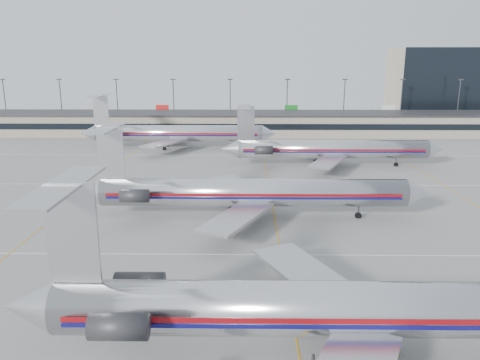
{
  "coord_description": "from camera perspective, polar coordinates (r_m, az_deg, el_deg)",
  "views": [
    {
      "loc": [
        -3.89,
        -37.71,
        20.59
      ],
      "look_at": [
        -4.74,
        25.56,
        4.5
      ],
      "focal_mm": 35.0,
      "sensor_mm": 36.0,
      "label": 1
    }
  ],
  "objects": [
    {
      "name": "ground",
      "position": [
        43.14,
        6.03,
        -14.32
      ],
      "size": [
        260.0,
        260.0,
        0.0
      ],
      "primitive_type": "plane",
      "color": "gray",
      "rests_on": "ground"
    },
    {
      "name": "apron_markings",
      "position": [
        52.11,
        5.05,
        -9.05
      ],
      "size": [
        160.0,
        0.15,
        0.02
      ],
      "primitive_type": "cube",
      "color": "silver",
      "rests_on": "ground"
    },
    {
      "name": "terminal",
      "position": [
        136.86,
        2.41,
        6.93
      ],
      "size": [
        162.0,
        17.0,
        6.25
      ],
      "color": "gray",
      "rests_on": "ground"
    },
    {
      "name": "light_mast_row",
      "position": [
        150.24,
        2.28,
        9.67
      ],
      "size": [
        163.6,
        0.4,
        15.28
      ],
      "color": "#38383D",
      "rests_on": "ground"
    },
    {
      "name": "distant_building",
      "position": [
        178.51,
        22.84,
        10.58
      ],
      "size": [
        30.0,
        20.0,
        25.0
      ],
      "primitive_type": "cube",
      "color": "tan",
      "rests_on": "ground"
    },
    {
      "name": "jet_foreground",
      "position": [
        34.81,
        12.06,
        -15.01
      ],
      "size": [
        49.37,
        29.07,
        12.92
      ],
      "color": "silver",
      "rests_on": "ground"
    },
    {
      "name": "jet_second_row",
      "position": [
        62.59,
        0.7,
        -1.47
      ],
      "size": [
        47.58,
        28.02,
        12.45
      ],
      "color": "silver",
      "rests_on": "ground"
    },
    {
      "name": "jet_third_row",
      "position": [
        95.63,
        10.65,
        3.75
      ],
      "size": [
        44.62,
        27.45,
        12.2
      ],
      "color": "silver",
      "rests_on": "ground"
    },
    {
      "name": "jet_back_row",
      "position": [
        114.73,
        -7.99,
        5.7
      ],
      "size": [
        47.48,
        29.2,
        12.98
      ],
      "color": "silver",
      "rests_on": "ground"
    },
    {
      "name": "belt_loader",
      "position": [
        36.11,
        15.97,
        -19.82
      ],
      "size": [
        4.9,
        2.42,
        2.51
      ],
      "rotation": [
        0.0,
        0.0,
        0.25
      ],
      "color": "gray",
      "rests_on": "ground"
    },
    {
      "name": "ramp_worker_near",
      "position": [
        35.85,
        17.95,
        -20.08
      ],
      "size": [
        0.66,
        0.64,
        1.53
      ],
      "primitive_type": "imported",
      "rotation": [
        0.0,
        0.0,
        0.72
      ],
      "color": "#99D413",
      "rests_on": "ground"
    },
    {
      "name": "ramp_worker_far",
      "position": [
        35.87,
        18.19,
        -19.66
      ],
      "size": [
        1.21,
        1.14,
        1.96
      ],
      "primitive_type": "imported",
      "rotation": [
        0.0,
        0.0,
        -0.57
      ],
      "color": "#93D914",
      "rests_on": "ground"
    }
  ]
}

